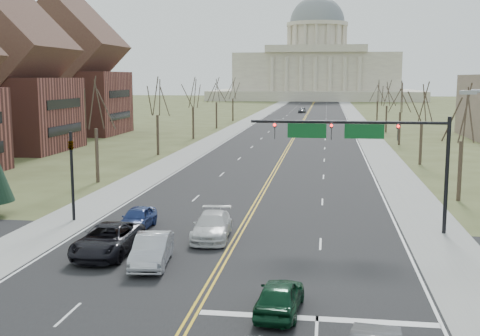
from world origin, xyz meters
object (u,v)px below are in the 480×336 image
(car_nb_inner_lead, at_px, (280,296))
(car_sb_inner_second, at_px, (212,226))
(car_sb_outer_second, at_px, (137,218))
(signal_left, at_px, (72,166))
(car_far_nb, at_px, (312,124))
(car_far_sb, at_px, (302,110))
(car_sb_outer_lead, at_px, (108,240))
(car_sb_inner_lead, at_px, (152,250))
(signal_mast, at_px, (363,139))

(car_nb_inner_lead, distance_m, car_sb_inner_second, 11.99)
(car_sb_inner_second, relative_size, car_sb_outer_second, 1.25)
(signal_left, xyz_separation_m, car_sb_inner_second, (10.07, -3.18, -2.94))
(car_sb_outer_second, bearing_deg, car_far_nb, 83.89)
(signal_left, xyz_separation_m, car_far_sb, (9.93, 128.05, -2.94))
(car_sb_outer_second, xyz_separation_m, car_far_sb, (4.93, 129.77, 0.05))
(car_sb_outer_lead, xyz_separation_m, car_sb_outer_second, (-0.10, 5.50, -0.10))
(car_sb_outer_lead, height_order, car_sb_outer_second, car_sb_outer_lead)
(signal_left, height_order, car_nb_inner_lead, signal_left)
(signal_left, xyz_separation_m, car_sb_outer_lead, (5.10, -7.22, -2.90))
(car_sb_inner_lead, bearing_deg, signal_left, 125.69)
(car_far_nb, bearing_deg, signal_left, 84.70)
(signal_left, relative_size, car_sb_inner_second, 1.15)
(signal_mast, distance_m, car_sb_outer_lead, 16.37)
(signal_left, bearing_deg, car_sb_inner_lead, -47.30)
(car_nb_inner_lead, xyz_separation_m, car_far_sb, (-5.04, 142.17, 0.04))
(car_sb_inner_second, bearing_deg, car_nb_inner_lead, -69.54)
(car_nb_inner_lead, height_order, car_sb_outer_lead, car_sb_outer_lead)
(signal_left, xyz_separation_m, car_sb_outer_second, (5.00, -1.72, -2.99))
(car_sb_outer_second, bearing_deg, car_nb_inner_lead, -50.86)
(car_sb_inner_second, relative_size, car_far_sb, 1.17)
(car_sb_inner_lead, relative_size, car_sb_inner_second, 0.91)
(car_far_sb, bearing_deg, car_sb_outer_lead, -85.48)
(car_nb_inner_lead, xyz_separation_m, car_sb_inner_second, (-4.90, 10.94, 0.04))
(car_sb_outer_lead, xyz_separation_m, car_sb_inner_second, (4.97, 4.04, -0.05))
(signal_mast, height_order, signal_left, signal_mast)
(car_sb_inner_second, xyz_separation_m, car_far_sb, (-0.14, 131.23, 0.00))
(car_sb_inner_second, height_order, car_far_nb, car_sb_inner_second)
(signal_mast, bearing_deg, car_sb_outer_second, -172.98)
(car_sb_outer_lead, xyz_separation_m, car_far_nb, (8.86, 84.83, -0.11))
(car_sb_outer_lead, distance_m, car_far_sb, 135.35)
(car_nb_inner_lead, relative_size, car_far_sb, 0.95)
(car_sb_outer_lead, distance_m, car_sb_outer_second, 5.50)
(car_sb_outer_second, distance_m, car_far_sb, 129.86)
(car_sb_inner_lead, bearing_deg, car_nb_inner_lead, -45.03)
(car_sb_outer_second, bearing_deg, car_sb_inner_lead, -66.28)
(car_far_nb, bearing_deg, signal_mast, 98.57)
(car_nb_inner_lead, height_order, car_far_nb, car_nb_inner_lead)
(signal_mast, bearing_deg, signal_left, 180.00)
(signal_mast, bearing_deg, car_far_nb, 93.67)
(car_sb_inner_lead, distance_m, car_sb_outer_lead, 3.25)
(car_sb_outer_second, relative_size, car_far_sb, 0.93)
(car_sb_inner_lead, xyz_separation_m, car_far_sb, (1.92, 136.73, -0.02))
(signal_mast, bearing_deg, car_far_sb, 94.03)
(signal_mast, height_order, car_sb_outer_second, signal_mast)
(signal_left, xyz_separation_m, car_sb_inner_lead, (8.01, -8.68, -2.92))
(car_sb_outer_lead, bearing_deg, signal_left, 125.92)
(signal_mast, distance_m, car_sb_outer_second, 14.93)
(car_sb_inner_lead, xyz_separation_m, car_far_nb, (5.95, 86.30, -0.09))
(car_sb_inner_second, bearing_deg, car_sb_outer_lead, -144.56)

